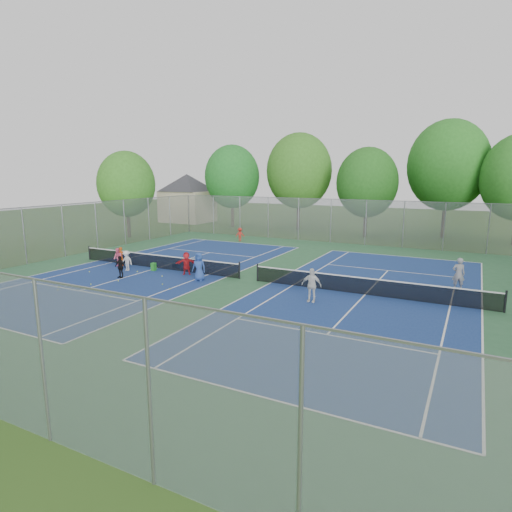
{
  "coord_description": "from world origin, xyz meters",
  "views": [
    {
      "loc": [
        11.85,
        -21.95,
        6.32
      ],
      "look_at": [
        0.0,
        1.0,
        1.3
      ],
      "focal_mm": 30.0,
      "sensor_mm": 36.0,
      "label": 1
    }
  ],
  "objects_px": {
    "net_right": "(366,287)",
    "ball_crate": "(176,265)",
    "net_left": "(157,262)",
    "ball_hopper": "(154,267)",
    "instructor": "(459,274)"
  },
  "relations": [
    {
      "from": "instructor",
      "to": "net_right",
      "type": "bearing_deg",
      "value": 23.1
    },
    {
      "from": "net_right",
      "to": "ball_crate",
      "type": "bearing_deg",
      "value": 176.8
    },
    {
      "from": "net_right",
      "to": "ball_crate",
      "type": "distance_m",
      "value": 12.98
    },
    {
      "from": "ball_hopper",
      "to": "instructor",
      "type": "xyz_separation_m",
      "value": [
        17.98,
        3.99,
        0.64
      ]
    },
    {
      "from": "ball_crate",
      "to": "instructor",
      "type": "xyz_separation_m",
      "value": [
        17.23,
        2.59,
        0.75
      ]
    },
    {
      "from": "net_right",
      "to": "ball_crate",
      "type": "height_order",
      "value": "net_right"
    },
    {
      "from": "net_left",
      "to": "instructor",
      "type": "distance_m",
      "value": 18.57
    },
    {
      "from": "net_left",
      "to": "ball_hopper",
      "type": "relative_size",
      "value": 24.36
    },
    {
      "from": "net_right",
      "to": "ball_crate",
      "type": "relative_size",
      "value": 34.62
    },
    {
      "from": "net_left",
      "to": "net_right",
      "type": "bearing_deg",
      "value": 0.0
    },
    {
      "from": "net_left",
      "to": "net_right",
      "type": "xyz_separation_m",
      "value": [
        14.0,
        0.0,
        0.0
      ]
    },
    {
      "from": "ball_crate",
      "to": "net_left",
      "type": "bearing_deg",
      "value": -145.14
    },
    {
      "from": "net_right",
      "to": "ball_hopper",
      "type": "xyz_separation_m",
      "value": [
        -13.71,
        -0.68,
        -0.19
      ]
    },
    {
      "from": "net_right",
      "to": "net_left",
      "type": "bearing_deg",
      "value": 180.0
    },
    {
      "from": "ball_crate",
      "to": "instructor",
      "type": "bearing_deg",
      "value": 8.54
    }
  ]
}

